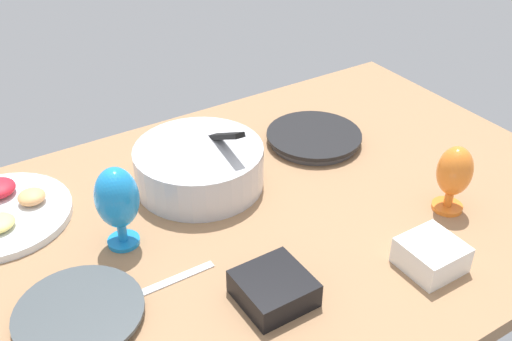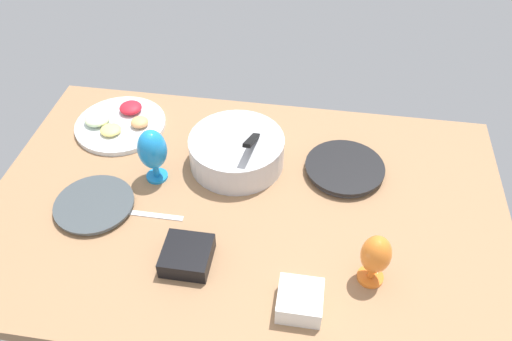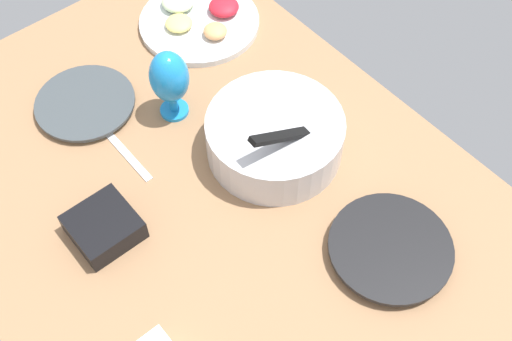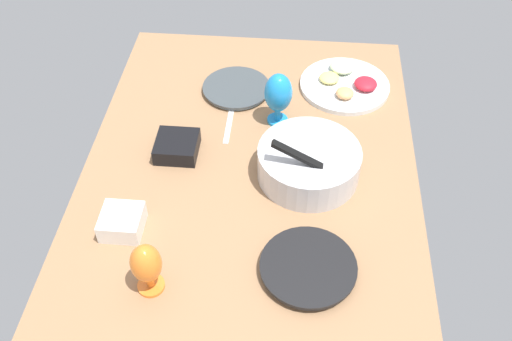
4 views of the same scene
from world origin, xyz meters
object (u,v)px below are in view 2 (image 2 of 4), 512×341
dinner_plate_left (94,205)px  fruit_platter (119,123)px  square_bowl_black (187,255)px  dinner_plate_right (345,169)px  hurricane_glass_orange (376,256)px  square_bowl_white (300,300)px  mixing_bowl (237,150)px  hurricane_glass_blue (152,151)px

dinner_plate_left → fruit_platter: size_ratio=0.75×
fruit_platter → square_bowl_black: bearing=-54.3°
dinner_plate_left → square_bowl_black: size_ratio=1.83×
dinner_plate_right → hurricane_glass_orange: size_ratio=1.57×
hurricane_glass_orange → square_bowl_white: bearing=-146.7°
dinner_plate_right → square_bowl_black: bearing=-134.4°
dinner_plate_right → fruit_platter: (-80.82, 11.49, 0.12)cm
mixing_bowl → fruit_platter: 47.15cm
hurricane_glass_blue → square_bowl_black: hurricane_glass_blue is taller
dinner_plate_left → fruit_platter: bearing=98.5°
mixing_bowl → square_bowl_black: (-6.31, -41.81, -2.60)cm
dinner_plate_left → square_bowl_black: 36.56cm
hurricane_glass_orange → square_bowl_black: 50.55cm
dinner_plate_left → hurricane_glass_orange: hurricane_glass_orange is taller
fruit_platter → hurricane_glass_orange: hurricane_glass_orange is taller
dinner_plate_left → fruit_platter: 39.38cm
hurricane_glass_blue → square_bowl_white: (50.10, -40.56, -8.15)cm
dinner_plate_left → square_bowl_white: 69.77cm
mixing_bowl → hurricane_glass_blue: bearing=-156.0°
hurricane_glass_orange → dinner_plate_right: bearing=101.5°
mixing_bowl → square_bowl_white: size_ratio=2.72×
dinner_plate_right → square_bowl_white: square_bowl_white is taller
mixing_bowl → square_bowl_white: 57.51cm
dinner_plate_left → square_bowl_white: square_bowl_white is taller
dinner_plate_left → hurricane_glass_orange: (83.22, -12.99, 8.64)cm
hurricane_glass_blue → hurricane_glass_orange: bearing=-22.8°
square_bowl_black → square_bowl_white: size_ratio=1.16×
mixing_bowl → square_bowl_white: mixing_bowl is taller
dinner_plate_right → dinner_plate_left: bearing=-159.9°
dinner_plate_left → mixing_bowl: size_ratio=0.78×
fruit_platter → dinner_plate_left: bearing=-81.5°
dinner_plate_left → square_bowl_black: bearing=-24.7°
mixing_bowl → hurricane_glass_orange: bearing=-42.1°
dinner_plate_right → hurricane_glass_orange: hurricane_glass_orange is taller
dinner_plate_right → square_bowl_black: (-41.81, -42.71, 1.46)cm
dinner_plate_right → square_bowl_white: size_ratio=2.26×
hurricane_glass_orange → mixing_bowl: bearing=137.9°
mixing_bowl → fruit_platter: (-45.32, 12.39, -3.95)cm
dinner_plate_right → hurricane_glass_blue: hurricane_glass_blue is taller
fruit_platter → square_bowl_black: square_bowl_black is taller
dinner_plate_right → fruit_platter: fruit_platter is taller
hurricane_glass_orange → square_bowl_white: hurricane_glass_orange is taller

